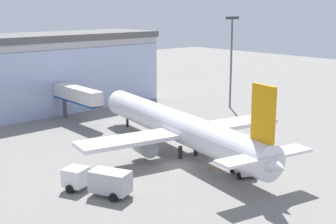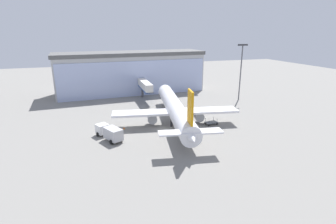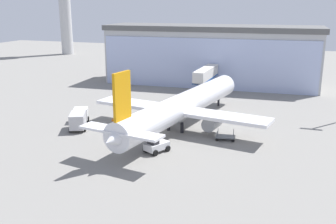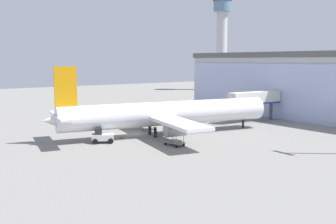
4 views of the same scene
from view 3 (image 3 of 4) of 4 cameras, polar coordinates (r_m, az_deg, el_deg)
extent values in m
plane|color=gray|center=(59.69, -2.24, -2.98)|extent=(240.00, 240.00, 0.00)
cube|color=#B3B3B3|center=(95.46, 6.29, 7.88)|extent=(49.89, 15.21, 12.68)
cube|color=#ABB9E0|center=(89.01, 5.51, 6.93)|extent=(48.36, 2.35, 11.41)
cube|color=#565656|center=(94.79, 6.42, 12.04)|extent=(50.88, 15.52, 1.20)
cube|color=silver|center=(82.60, 5.52, 5.55)|extent=(2.53, 12.51, 2.40)
cube|color=#194799|center=(82.79, 5.51, 4.83)|extent=(2.57, 12.51, 0.30)
cylinder|color=#4C4C51|center=(87.60, 6.26, 4.14)|extent=(0.70, 0.70, 3.50)
cylinder|color=#B8B8B8|center=(155.98, -14.70, 13.89)|extent=(4.27, 4.27, 31.41)
cylinder|color=silver|center=(61.43, 2.28, 1.00)|extent=(10.14, 35.70, 3.87)
cone|color=silver|center=(77.34, 8.24, 3.89)|extent=(4.34, 3.64, 3.87)
cone|color=silver|center=(46.90, -7.57, -3.81)|extent=(4.14, 4.56, 3.48)
cube|color=silver|center=(60.00, 1.52, 0.27)|extent=(28.66, 9.18, 0.50)
cube|color=silver|center=(47.47, -6.88, -2.80)|extent=(11.25, 4.32, 0.30)
cube|color=orange|center=(46.71, -6.69, 2.31)|extent=(0.92, 3.21, 5.77)
cylinder|color=gray|center=(63.35, -2.61, -0.18)|extent=(2.64, 3.52, 2.10)
cylinder|color=gray|center=(58.64, 6.41, -1.57)|extent=(2.64, 3.52, 2.10)
cylinder|color=black|center=(60.35, 0.08, -1.96)|extent=(0.50, 0.50, 1.60)
cylinder|color=black|center=(59.31, 2.05, -2.29)|extent=(0.50, 0.50, 1.60)
cylinder|color=black|center=(75.22, 7.34, 1.46)|extent=(0.40, 0.40, 1.60)
cube|color=silver|center=(66.07, -12.53, -0.24)|extent=(2.91, 2.91, 1.90)
cube|color=#B2B2B7|center=(62.02, -12.97, -1.16)|extent=(3.66, 4.55, 2.20)
cylinder|color=black|center=(66.47, -13.43, -1.05)|extent=(0.65, 0.94, 0.90)
cylinder|color=black|center=(66.21, -11.54, -1.01)|extent=(0.65, 0.94, 0.90)
cylinder|color=black|center=(61.55, -14.03, -2.43)|extent=(0.65, 0.94, 0.90)
cylinder|color=black|center=(61.26, -11.99, -2.39)|extent=(0.65, 0.94, 0.90)
cube|color=slate|center=(56.85, 8.33, -3.55)|extent=(2.99, 1.97, 0.16)
cylinder|color=black|center=(57.61, 9.47, -3.66)|extent=(0.45, 0.18, 0.44)
cylinder|color=slate|center=(57.34, 9.51, -2.88)|extent=(0.08, 0.08, 0.90)
cylinder|color=black|center=(56.25, 9.43, -4.14)|extent=(0.45, 0.18, 0.44)
cylinder|color=slate|center=(55.98, 9.46, -3.34)|extent=(0.08, 0.08, 0.90)
cylinder|color=black|center=(57.68, 7.24, -3.54)|extent=(0.45, 0.18, 0.44)
cylinder|color=slate|center=(57.41, 7.27, -2.76)|extent=(0.08, 0.08, 0.90)
cylinder|color=black|center=(56.32, 7.14, -4.02)|extent=(0.45, 0.18, 0.44)
cylinder|color=slate|center=(56.05, 7.17, -3.22)|extent=(0.08, 0.08, 0.90)
cube|color=silver|center=(51.82, -1.65, -4.92)|extent=(3.04, 3.67, 0.90)
cube|color=#26262B|center=(51.09, -2.18, -4.10)|extent=(1.70, 1.52, 1.00)
cylinder|color=black|center=(53.31, -1.43, -4.84)|extent=(0.67, 0.87, 0.80)
cylinder|color=black|center=(52.10, -0.06, -5.33)|extent=(0.67, 0.87, 0.80)
cylinder|color=black|center=(51.91, -3.23, -5.44)|extent=(0.67, 0.87, 0.80)
cylinder|color=black|center=(50.66, -1.88, -5.96)|extent=(0.67, 0.87, 0.80)
cone|color=orange|center=(56.00, -1.68, -3.95)|extent=(0.36, 0.36, 0.55)
cone|color=orange|center=(65.85, -8.06, -1.09)|extent=(0.36, 0.36, 0.55)
camera|label=1|loc=(57.90, -59.06, 7.92)|focal=50.00mm
camera|label=2|loc=(36.36, -69.22, 8.24)|focal=28.00mm
camera|label=4|loc=(41.63, 76.05, -5.92)|focal=42.00mm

